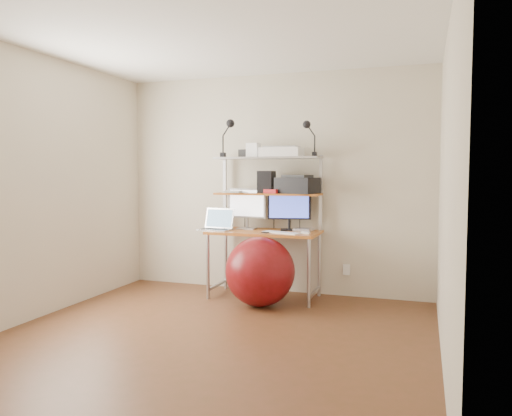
# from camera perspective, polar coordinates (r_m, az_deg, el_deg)

# --- Properties ---
(room) EXTENTS (3.60, 3.60, 3.60)m
(room) POSITION_cam_1_polar(r_m,az_deg,el_deg) (4.08, -5.19, 2.28)
(room) COLOR brown
(room) RESTS_ON ground
(computer_desk) EXTENTS (1.20, 0.60, 1.57)m
(computer_desk) POSITION_cam_1_polar(r_m,az_deg,el_deg) (5.51, 1.16, -0.33)
(computer_desk) COLOR #C76E26
(computer_desk) RESTS_ON ground
(desktop) EXTENTS (1.20, 0.60, 0.00)m
(desktop) POSITION_cam_1_polar(r_m,az_deg,el_deg) (5.47, 0.96, -2.63)
(desktop) COLOR #C76E26
(desktop) RESTS_ON computer_desk
(mid_shelf) EXTENTS (1.18, 0.34, 0.00)m
(mid_shelf) POSITION_cam_1_polar(r_m,az_deg,el_deg) (5.56, 1.37, 1.73)
(mid_shelf) COLOR #C76E26
(mid_shelf) RESTS_ON computer_desk
(top_shelf) EXTENTS (1.18, 0.34, 0.00)m
(top_shelf) POSITION_cam_1_polar(r_m,az_deg,el_deg) (5.56, 1.38, 5.85)
(top_shelf) COLOR #AAAAAF
(top_shelf) RESTS_ON computer_desk
(floor) EXTENTS (3.60, 3.60, 0.00)m
(floor) POSITION_cam_1_polar(r_m,az_deg,el_deg) (4.31, -5.09, -14.59)
(floor) COLOR brown
(floor) RESTS_ON ground
(wall_outlet) EXTENTS (0.08, 0.01, 0.12)m
(wall_outlet) POSITION_cam_1_polar(r_m,az_deg,el_deg) (5.68, 10.29, -6.94)
(wall_outlet) COLOR white
(wall_outlet) RESTS_ON room
(monitor_silver) EXTENTS (0.45, 0.16, 0.49)m
(monitor_silver) POSITION_cam_1_polar(r_m,az_deg,el_deg) (5.63, -1.03, 0.26)
(monitor_silver) COLOR #ACACB1
(monitor_silver) RESTS_ON desktop
(monitor_black) EXTENTS (0.48, 0.17, 0.48)m
(monitor_black) POSITION_cam_1_polar(r_m,az_deg,el_deg) (5.51, 3.82, -0.07)
(monitor_black) COLOR black
(monitor_black) RESTS_ON desktop
(laptop) EXTENTS (0.37, 0.31, 0.30)m
(laptop) POSITION_cam_1_polar(r_m,az_deg,el_deg) (5.57, -4.42, -2.00)
(laptop) COLOR silver
(laptop) RESTS_ON desktop
(keyboard) EXTENTS (0.44, 0.26, 0.01)m
(keyboard) POSITION_cam_1_polar(r_m,az_deg,el_deg) (5.27, 2.90, -2.82)
(keyboard) COLOR white
(keyboard) RESTS_ON desktop
(mouse) EXTENTS (0.09, 0.06, 0.02)m
(mouse) POSITION_cam_1_polar(r_m,az_deg,el_deg) (5.21, 5.69, -2.84)
(mouse) COLOR white
(mouse) RESTS_ON desktop
(mac_mini) EXTENTS (0.20, 0.20, 0.04)m
(mac_mini) POSITION_cam_1_polar(r_m,az_deg,el_deg) (5.43, 5.45, -2.51)
(mac_mini) COLOR silver
(mac_mini) RESTS_ON desktop
(phone) EXTENTS (0.09, 0.14, 0.01)m
(phone) POSITION_cam_1_polar(r_m,az_deg,el_deg) (5.33, 1.25, -2.75)
(phone) COLOR black
(phone) RESTS_ON desktop
(printer) EXTENTS (0.49, 0.39, 0.20)m
(printer) POSITION_cam_1_polar(r_m,az_deg,el_deg) (5.46, 4.73, 2.66)
(printer) COLOR black
(printer) RESTS_ON mid_shelf
(nas_cube) EXTENTS (0.17, 0.17, 0.25)m
(nas_cube) POSITION_cam_1_polar(r_m,az_deg,el_deg) (5.55, 1.20, 2.99)
(nas_cube) COLOR black
(nas_cube) RESTS_ON mid_shelf
(red_box) EXTENTS (0.18, 0.15, 0.04)m
(red_box) POSITION_cam_1_polar(r_m,az_deg,el_deg) (5.47, 1.86, 1.92)
(red_box) COLOR #B21C20
(red_box) RESTS_ON mid_shelf
(scanner) EXTENTS (0.44, 0.29, 0.12)m
(scanner) POSITION_cam_1_polar(r_m,az_deg,el_deg) (5.49, 2.95, 6.44)
(scanner) COLOR white
(scanner) RESTS_ON top_shelf
(box_white) EXTENTS (0.14, 0.12, 0.16)m
(box_white) POSITION_cam_1_polar(r_m,az_deg,el_deg) (5.60, -0.31, 6.64)
(box_white) COLOR white
(box_white) RESTS_ON top_shelf
(box_grey) EXTENTS (0.10, 0.10, 0.09)m
(box_grey) POSITION_cam_1_polar(r_m,az_deg,el_deg) (5.71, -1.45, 6.24)
(box_grey) COLOR #2A2B2D
(box_grey) RESTS_ON top_shelf
(clip_lamp_left) EXTENTS (0.17, 0.09, 0.42)m
(clip_lamp_left) POSITION_cam_1_polar(r_m,az_deg,el_deg) (5.61, -3.12, 8.94)
(clip_lamp_left) COLOR black
(clip_lamp_left) RESTS_ON top_shelf
(clip_lamp_right) EXTENTS (0.15, 0.08, 0.38)m
(clip_lamp_right) POSITION_cam_1_polar(r_m,az_deg,el_deg) (5.37, 6.00, 8.83)
(clip_lamp_right) COLOR black
(clip_lamp_right) RESTS_ON top_shelf
(exercise_ball) EXTENTS (0.72, 0.72, 0.72)m
(exercise_ball) POSITION_cam_1_polar(r_m,az_deg,el_deg) (5.18, 0.47, -7.26)
(exercise_ball) COLOR maroon
(exercise_ball) RESTS_ON floor
(paper_stack) EXTENTS (0.34, 0.41, 0.02)m
(paper_stack) POSITION_cam_1_polar(r_m,az_deg,el_deg) (5.68, -2.33, 1.89)
(paper_stack) COLOR white
(paper_stack) RESTS_ON mid_shelf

